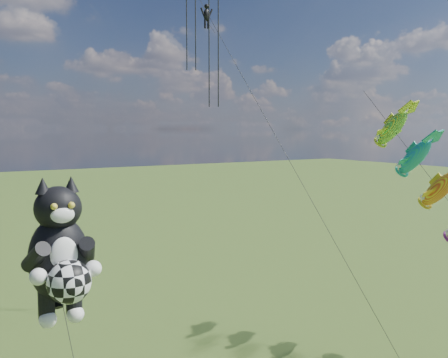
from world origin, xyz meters
TOP-DOWN VIEW (x-y plane):
  - cat_kite_rig at (-2.13, 5.64)m, footprint 2.79×4.29m
  - parafoil_rig at (10.87, 15.96)m, footprint 4.80×17.02m

SIDE VIEW (x-z plane):
  - cat_kite_rig at x=-2.13m, z-range 2.49..13.65m
  - parafoil_rig at x=10.87m, z-range 7.58..34.02m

